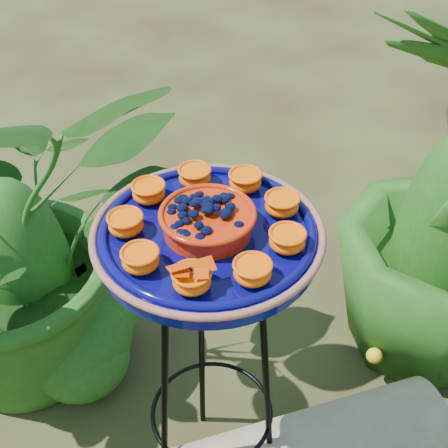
% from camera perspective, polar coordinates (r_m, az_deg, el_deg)
% --- Properties ---
extents(tripod_stand, '(0.32, 0.33, 0.80)m').
position_cam_1_polar(tripod_stand, '(1.37, -1.24, -11.95)').
color(tripod_stand, black).
rests_on(tripod_stand, ground).
extents(feeder_dish, '(0.45, 0.45, 0.10)m').
position_cam_1_polar(feeder_dish, '(1.12, -1.49, -0.70)').
color(feeder_dish, '#070756').
rests_on(feeder_dish, tripod_stand).
extents(shrub_back_left, '(1.12, 1.06, 0.98)m').
position_cam_1_polar(shrub_back_left, '(1.74, -18.97, -0.61)').
color(shrub_back_left, '#234C14').
rests_on(shrub_back_left, ground).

